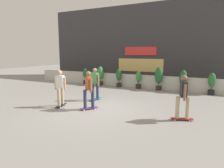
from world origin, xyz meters
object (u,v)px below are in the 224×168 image
Objects in this scene: potted_plant_2 at (119,77)px; skater_by_wall_left at (89,89)px; skater_foreground at (183,96)px; potted_plant_0 at (85,76)px; potted_plant_3 at (138,79)px; potted_plant_1 at (100,75)px; skater_far_right at (95,83)px; potted_plant_5 at (183,80)px; potted_plant_4 at (159,77)px; potted_plant_6 at (212,83)px; skater_mid_plaza at (60,87)px.

potted_plant_2 is 0.78× the size of skater_by_wall_left.
potted_plant_0 is at bearing 145.60° from skater_foreground.
potted_plant_1 is at bearing -180.00° from potted_plant_3.
potted_plant_5 is at bearing 48.04° from skater_far_right.
potted_plant_0 is 5.80m from potted_plant_4.
skater_foreground is (4.52, -1.24, 0.00)m from skater_far_right.
potted_plant_6 is (3.13, -0.00, -0.17)m from potted_plant_4.
potted_plant_2 is 4.30m from skater_far_right.
potted_plant_0 is at bearing 180.00° from potted_plant_4.
skater_by_wall_left reaches higher than potted_plant_5.
potted_plant_1 is at bearing -0.00° from potted_plant_0.
potted_plant_3 is at bearing 123.47° from skater_foreground.
potted_plant_3 is 6.27m from skater_mid_plaza.
potted_plant_1 is 1.03× the size of potted_plant_5.
potted_plant_3 is 2.94m from potted_plant_5.
skater_mid_plaza reaches higher than potted_plant_5.
skater_far_right is at bearing -118.32° from potted_plant_4.
potted_plant_4 is 1.54m from potted_plant_5.
potted_plant_0 is 7.33m from potted_plant_5.
potted_plant_6 is (6.02, -0.00, -0.01)m from potted_plant_2.
skater_by_wall_left is at bearing -54.56° from potted_plant_0.
potted_plant_1 is 5.97m from potted_plant_5.
potted_plant_0 is 2.91m from potted_plant_2.
potted_plant_5 is at bearing -0.00° from potted_plant_3.
potted_plant_6 is 8.65m from skater_mid_plaza.
potted_plant_3 is 5.86m from skater_by_wall_left.
potted_plant_3 is 0.86× the size of potted_plant_5.
potted_plant_6 is at bearing 38.10° from skater_far_right.
potted_plant_5 is 0.83× the size of skater_foreground.
potted_plant_1 is 1.55m from potted_plant_2.
potted_plant_2 is 2.89m from potted_plant_4.
potted_plant_0 is 0.94× the size of potted_plant_2.
potted_plant_1 is 7.58m from potted_plant_6.
skater_mid_plaza is (2.74, -6.05, 0.27)m from potted_plant_0.
skater_far_right reaches higher than potted_plant_3.
potted_plant_5 is (4.42, -0.00, 0.06)m from potted_plant_2.
potted_plant_5 is 5.72m from skater_far_right.
skater_mid_plaza is 1.00× the size of skater_by_wall_left.
skater_far_right is at bearing -63.22° from potted_plant_1.
skater_foreground reaches higher than potted_plant_0.
potted_plant_5 is at bearing 52.82° from skater_mid_plaza.
potted_plant_1 reaches higher than potted_plant_2.
skater_by_wall_left reaches higher than potted_plant_0.
potted_plant_1 is at bearing 115.65° from skater_by_wall_left.
skater_foreground is at bearing -39.48° from potted_plant_1.
potted_plant_6 is at bearing -0.00° from potted_plant_5.
potted_plant_4 is (5.80, -0.00, 0.22)m from potted_plant_0.
skater_by_wall_left reaches higher than potted_plant_1.
potted_plant_2 is 5.99m from skater_by_wall_left.
potted_plant_4 is at bearing -0.00° from potted_plant_0.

